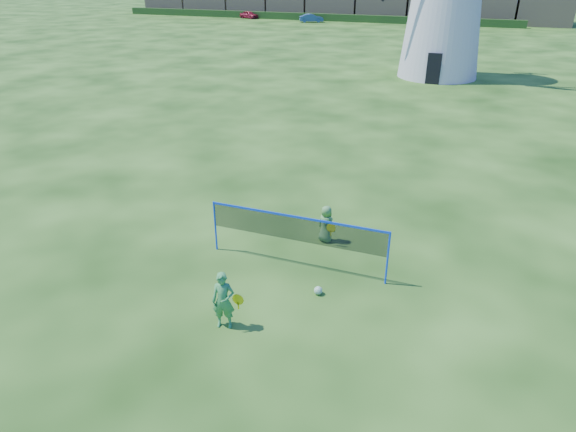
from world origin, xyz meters
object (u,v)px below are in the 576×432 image
(play_ball, at_px, (318,290))
(car_left, at_px, (249,15))
(player_boy, at_px, (326,224))
(player_girl, at_px, (223,301))
(car_right, at_px, (311,18))
(badminton_net, at_px, (297,230))

(play_ball, bearing_deg, car_left, 116.19)
(player_boy, bearing_deg, player_girl, 96.47)
(player_girl, xyz_separation_m, car_right, (-19.89, 65.96, -0.15))
(play_ball, bearing_deg, player_girl, -129.85)
(car_left, bearing_deg, car_right, -78.98)
(car_left, relative_size, car_right, 0.94)
(car_right, bearing_deg, car_left, 56.11)
(badminton_net, height_order, car_right, badminton_net)
(badminton_net, height_order, play_ball, badminton_net)
(player_girl, relative_size, play_ball, 6.52)
(player_boy, bearing_deg, car_right, -52.49)
(badminton_net, xyz_separation_m, car_left, (-31.47, 64.92, -0.59))
(badminton_net, xyz_separation_m, player_girl, (-0.65, -3.05, -0.42))
(car_right, bearing_deg, play_ball, 175.10)
(player_boy, relative_size, car_right, 0.34)
(badminton_net, xyz_separation_m, play_ball, (0.99, -1.09, -1.03))
(player_girl, height_order, play_ball, player_girl)
(car_left, height_order, car_right, car_right)
(car_left, xyz_separation_m, car_right, (10.93, -2.00, 0.02))
(player_girl, bearing_deg, badminton_net, 61.79)
(badminton_net, bearing_deg, player_boy, 77.59)
(player_girl, distance_m, car_left, 74.63)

